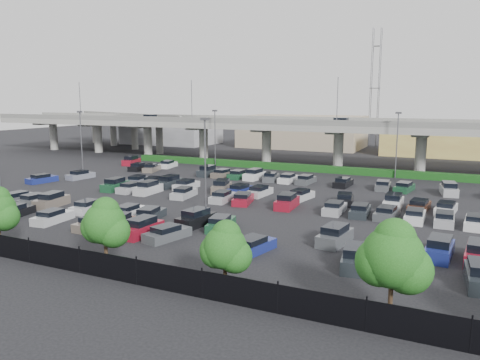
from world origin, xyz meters
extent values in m
plane|color=black|center=(0.00, 0.00, 0.00)|extent=(280.00, 280.00, 0.00)
cube|color=gray|center=(0.00, 32.00, 7.25)|extent=(150.00, 13.00, 1.10)
cube|color=#60605B|center=(0.00, 25.75, 8.30)|extent=(150.00, 0.50, 1.00)
cube|color=#60605B|center=(0.00, 38.25, 8.30)|extent=(150.00, 0.50, 1.00)
cylinder|color=gray|center=(-65.00, 32.00, 3.35)|extent=(1.80, 1.80, 6.70)
cube|color=#60605B|center=(-65.00, 32.00, 6.50)|extent=(2.60, 9.75, 0.50)
cylinder|color=gray|center=(-51.00, 32.00, 3.35)|extent=(1.80, 1.80, 6.70)
cube|color=#60605B|center=(-51.00, 32.00, 6.50)|extent=(2.60, 9.75, 0.50)
cylinder|color=gray|center=(-37.00, 32.00, 3.35)|extent=(1.80, 1.80, 6.70)
cube|color=#60605B|center=(-37.00, 32.00, 6.50)|extent=(2.60, 9.75, 0.50)
cylinder|color=gray|center=(-23.00, 32.00, 3.35)|extent=(1.80, 1.80, 6.70)
cube|color=#60605B|center=(-23.00, 32.00, 6.50)|extent=(2.60, 9.75, 0.50)
cylinder|color=gray|center=(-9.00, 32.00, 3.35)|extent=(1.80, 1.80, 6.70)
cube|color=#60605B|center=(-9.00, 32.00, 6.50)|extent=(2.60, 9.75, 0.50)
cylinder|color=gray|center=(5.00, 32.00, 3.35)|extent=(1.80, 1.80, 6.70)
cube|color=#60605B|center=(5.00, 32.00, 6.50)|extent=(2.60, 9.75, 0.50)
cylinder|color=gray|center=(19.00, 32.00, 3.35)|extent=(1.80, 1.80, 6.70)
cube|color=#60605B|center=(19.00, 32.00, 6.50)|extent=(2.60, 9.75, 0.50)
cube|color=black|center=(-34.00, 29.00, 8.21)|extent=(4.40, 1.82, 0.82)
cube|color=black|center=(-34.00, 29.00, 8.84)|extent=(2.30, 1.60, 0.50)
cube|color=gray|center=(6.00, 29.00, 8.21)|extent=(4.40, 1.82, 0.82)
cube|color=black|center=(6.00, 29.00, 8.84)|extent=(2.30, 1.60, 0.50)
cylinder|color=#535459|center=(-50.00, 25.90, 11.80)|extent=(0.14, 0.14, 8.00)
cylinder|color=#535459|center=(-22.00, 25.90, 11.80)|extent=(0.14, 0.14, 8.00)
cylinder|color=#535459|center=(6.00, 25.90, 11.80)|extent=(0.14, 0.14, 8.00)
cube|color=gray|center=(-52.00, 43.00, 7.25)|extent=(50.93, 30.13, 1.10)
cube|color=#60605B|center=(-52.00, 43.00, 8.30)|extent=(47.34, 22.43, 1.00)
cylinder|color=gray|center=(-69.22, 51.03, 3.35)|extent=(1.60, 1.60, 6.70)
cylinder|color=gray|center=(-58.34, 45.96, 3.35)|extent=(1.60, 1.60, 6.70)
cylinder|color=gray|center=(-47.47, 40.89, 3.35)|extent=(1.60, 1.60, 6.70)
cylinder|color=gray|center=(-36.59, 35.82, 3.35)|extent=(1.60, 1.60, 6.70)
cube|color=#134314|center=(0.00, 25.00, 0.55)|extent=(66.00, 1.60, 1.10)
cube|color=black|center=(0.00, -28.00, 0.90)|extent=(70.00, 0.06, 1.80)
cylinder|color=black|center=(-4.00, -28.00, 1.00)|extent=(0.10, 0.10, 2.00)
cylinder|color=black|center=(1.00, -28.00, 1.00)|extent=(0.10, 0.10, 2.00)
cylinder|color=black|center=(6.00, -28.00, 1.00)|extent=(0.10, 0.10, 2.00)
cylinder|color=black|center=(11.00, -28.00, 1.00)|extent=(0.10, 0.10, 2.00)
cylinder|color=black|center=(16.00, -28.00, 1.00)|extent=(0.10, 0.10, 2.00)
cylinder|color=black|center=(21.00, -28.00, 1.00)|extent=(0.10, 0.10, 2.00)
cylinder|color=black|center=(26.00, -28.00, 1.00)|extent=(0.10, 0.10, 2.00)
sphere|color=#1A4B14|center=(-8.29, -26.57, 2.82)|extent=(2.39, 2.39, 2.39)
cylinder|color=#332316|center=(2.00, -26.39, 0.99)|extent=(0.26, 0.26, 1.97)
sphere|color=#1A4B14|center=(2.00, -26.39, 3.39)|extent=(3.07, 3.07, 3.07)
sphere|color=#1A4B14|center=(2.71, -26.29, 2.85)|extent=(2.41, 2.41, 2.41)
sphere|color=#1A4B14|center=(1.40, -26.47, 3.07)|extent=(2.41, 2.41, 2.41)
sphere|color=#1A4B14|center=(2.04, -26.27, 4.27)|extent=(2.08, 2.08, 2.08)
cylinder|color=#332316|center=(12.00, -26.82, 0.90)|extent=(0.26, 0.26, 1.80)
sphere|color=#1A4B14|center=(12.00, -26.82, 3.09)|extent=(2.79, 2.79, 2.79)
sphere|color=#1A4B14|center=(12.65, -26.72, 2.59)|extent=(2.19, 2.19, 2.19)
sphere|color=#1A4B14|center=(11.45, -26.90, 2.79)|extent=(2.19, 2.19, 2.19)
sphere|color=#1A4B14|center=(12.04, -26.70, 3.89)|extent=(1.89, 1.89, 1.89)
cylinder|color=#332316|center=(22.00, -26.38, 1.10)|extent=(0.26, 0.26, 2.21)
sphere|color=#1A4B14|center=(22.00, -26.38, 3.80)|extent=(3.43, 3.43, 3.43)
sphere|color=#1A4B14|center=(22.80, -26.28, 3.19)|extent=(2.70, 2.70, 2.70)
sphere|color=#1A4B14|center=(21.33, -26.46, 3.43)|extent=(2.70, 2.70, 2.70)
sphere|color=#1A4B14|center=(22.04, -26.26, 4.78)|extent=(2.33, 2.33, 2.33)
cube|color=black|center=(-17.25, -18.50, 0.41)|extent=(2.47, 4.63, 0.82)
cube|color=black|center=(-17.25, -18.70, 1.04)|extent=(1.93, 2.52, 0.50)
cube|color=silver|center=(-11.75, -18.50, 0.41)|extent=(2.14, 4.52, 0.82)
cube|color=black|center=(-11.75, -18.70, 1.04)|extent=(1.77, 2.41, 0.50)
cube|color=#6F6257|center=(-6.25, -18.50, 0.41)|extent=(1.83, 4.40, 0.82)
cube|color=black|center=(-6.25, -18.70, 1.04)|extent=(1.61, 2.30, 0.50)
cube|color=#4F2615|center=(-3.50, -18.50, 0.53)|extent=(2.65, 4.67, 1.05)
cube|color=black|center=(-3.50, -18.50, 1.34)|extent=(2.08, 2.87, 0.65)
cube|color=maroon|center=(-0.75, -18.50, 0.53)|extent=(2.00, 4.47, 1.05)
cube|color=black|center=(-0.75, -18.50, 1.34)|extent=(1.71, 2.66, 0.65)
cube|color=#4C4F52|center=(2.00, -18.50, 0.41)|extent=(2.86, 4.71, 0.82)
cube|color=black|center=(2.00, -18.69, 1.04)|extent=(2.12, 2.63, 0.50)
cube|color=navy|center=(10.25, -18.50, 0.41)|extent=(2.76, 4.70, 0.82)
cube|color=black|center=(10.25, -18.69, 1.04)|extent=(2.07, 2.60, 0.50)
cube|color=#252B30|center=(18.50, -18.50, 0.53)|extent=(2.39, 4.60, 1.05)
cube|color=black|center=(18.50, -18.50, 1.34)|extent=(1.93, 2.79, 0.65)
cube|color=#ACADB1|center=(21.25, -18.50, 0.41)|extent=(2.25, 4.56, 0.82)
cube|color=black|center=(21.25, -18.70, 1.04)|extent=(1.82, 2.45, 0.50)
cube|color=#4C4F52|center=(-22.75, -13.50, 0.41)|extent=(2.28, 4.57, 0.82)
cube|color=black|center=(-22.75, -13.70, 1.04)|extent=(1.84, 2.46, 0.50)
cube|color=#4C4F52|center=(-20.00, -13.50, 0.41)|extent=(2.15, 4.53, 0.82)
cube|color=black|center=(-20.00, -13.70, 1.04)|extent=(1.77, 2.42, 0.50)
cube|color=#6F6257|center=(-17.25, -13.50, 0.53)|extent=(2.40, 4.61, 1.05)
cube|color=black|center=(-17.25, -13.50, 1.34)|extent=(1.94, 2.79, 0.65)
cube|color=silver|center=(-11.75, -13.50, 0.41)|extent=(2.22, 4.55, 0.82)
cube|color=black|center=(-11.75, -13.70, 1.04)|extent=(1.81, 2.44, 0.50)
cube|color=white|center=(-6.25, -13.50, 0.41)|extent=(1.92, 4.44, 0.82)
cube|color=black|center=(-6.25, -13.70, 1.04)|extent=(1.65, 2.33, 0.50)
cube|color=#252B30|center=(-3.50, -13.50, 0.41)|extent=(2.55, 4.65, 0.82)
cube|color=black|center=(-3.50, -13.70, 1.04)|extent=(1.98, 2.54, 0.50)
cube|color=black|center=(2.00, -13.50, 0.53)|extent=(2.42, 4.61, 1.05)
cube|color=black|center=(2.00, -13.50, 1.34)|extent=(1.95, 2.80, 0.65)
cube|color=#1B4D2E|center=(4.75, -13.50, 0.41)|extent=(2.61, 4.66, 0.82)
cube|color=black|center=(4.75, -13.70, 1.04)|extent=(2.00, 2.56, 0.50)
cube|color=#4C4F52|center=(15.75, -13.50, 0.53)|extent=(2.39, 4.60, 1.05)
cube|color=black|center=(15.75, -13.50, 1.34)|extent=(1.93, 2.79, 0.65)
cube|color=navy|center=(24.00, -13.50, 0.53)|extent=(2.17, 4.53, 1.05)
cube|color=black|center=(24.00, -13.50, 1.34)|extent=(1.81, 2.72, 0.65)
cube|color=maroon|center=(26.75, -13.50, 0.53)|extent=(2.13, 4.52, 1.05)
cube|color=black|center=(26.75, -13.50, 1.34)|extent=(1.79, 2.71, 0.65)
cube|color=navy|center=(-31.00, -2.50, 0.41)|extent=(2.52, 4.64, 0.82)
cube|color=black|center=(-31.00, -2.70, 1.04)|extent=(1.96, 2.53, 0.50)
cube|color=#1B4D2E|center=(-17.25, -2.50, 0.53)|extent=(2.20, 4.54, 1.05)
cube|color=black|center=(-17.25, -2.50, 1.34)|extent=(1.82, 2.73, 0.65)
cube|color=#ACADB1|center=(-14.50, -2.50, 0.41)|extent=(1.95, 4.45, 0.82)
cube|color=black|center=(-14.50, -2.70, 1.04)|extent=(1.67, 2.35, 0.50)
cube|color=silver|center=(-11.75, -2.50, 0.53)|extent=(1.92, 4.44, 1.05)
cube|color=black|center=(-11.75, -2.50, 1.34)|extent=(1.66, 2.63, 0.65)
cube|color=#ACADB1|center=(-6.25, -2.50, 0.41)|extent=(2.27, 4.57, 0.82)
cube|color=black|center=(-6.25, -2.70, 1.04)|extent=(1.83, 2.46, 0.50)
cube|color=#ACADB1|center=(-0.75, -2.50, 0.41)|extent=(2.05, 4.49, 0.82)
cube|color=black|center=(-0.75, -2.70, 1.04)|extent=(1.72, 2.38, 0.50)
cube|color=maroon|center=(2.00, -2.50, 0.41)|extent=(2.73, 4.69, 0.82)
cube|color=black|center=(2.00, -2.70, 1.04)|extent=(2.06, 2.59, 0.50)
cube|color=maroon|center=(7.50, -2.50, 0.53)|extent=(2.06, 4.49, 1.05)
cube|color=black|center=(7.50, -2.50, 1.34)|extent=(1.74, 2.68, 0.65)
cube|color=#ACADB1|center=(13.00, -2.50, 0.41)|extent=(1.86, 4.42, 0.82)
cube|color=black|center=(13.00, -2.70, 1.04)|extent=(1.62, 2.31, 0.50)
cube|color=#252B30|center=(15.75, -2.50, 0.41)|extent=(2.07, 4.50, 0.82)
cube|color=black|center=(15.75, -2.70, 1.04)|extent=(1.73, 2.39, 0.50)
cube|color=#4C4F52|center=(18.50, -2.50, 0.41)|extent=(2.27, 4.57, 0.82)
cube|color=black|center=(18.50, -2.70, 1.04)|extent=(1.83, 2.45, 0.50)
cube|color=white|center=(21.25, -2.50, 0.41)|extent=(1.84, 4.41, 0.82)
cube|color=black|center=(21.25, -2.70, 1.04)|extent=(1.61, 2.31, 0.50)
cube|color=#ACADB1|center=(24.00, -2.50, 0.41)|extent=(1.86, 4.42, 0.82)
cube|color=black|center=(24.00, -2.70, 1.04)|extent=(1.62, 2.32, 0.50)
cube|color=white|center=(26.75, -2.50, 0.41)|extent=(2.10, 4.51, 0.82)
cube|color=black|center=(26.75, -2.70, 1.04)|extent=(1.75, 2.40, 0.50)
cube|color=gray|center=(-28.25, 2.50, 0.41)|extent=(2.33, 4.59, 0.82)
cube|color=black|center=(-28.25, 2.30, 1.04)|extent=(1.86, 2.47, 0.50)
cube|color=gray|center=(-17.25, 2.50, 0.41)|extent=(2.42, 4.61, 0.82)
cube|color=black|center=(-17.25, 2.30, 1.04)|extent=(1.91, 2.50, 0.50)
cube|color=#4C4F52|center=(-14.50, 2.50, 0.41)|extent=(2.53, 4.64, 0.82)
cube|color=black|center=(-14.50, 2.30, 1.04)|extent=(1.96, 2.54, 0.50)
cube|color=#252B30|center=(-11.75, 2.50, 0.53)|extent=(2.05, 4.49, 1.05)
cube|color=black|center=(-11.75, 2.50, 1.34)|extent=(1.74, 2.68, 0.65)
cube|color=silver|center=(-9.00, 2.50, 0.41)|extent=(1.89, 4.43, 0.82)
cube|color=black|center=(-9.00, 2.30, 1.04)|extent=(1.64, 2.33, 0.50)
cube|color=#6F6257|center=(-3.50, 2.50, 0.53)|extent=(2.77, 4.70, 1.05)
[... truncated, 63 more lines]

